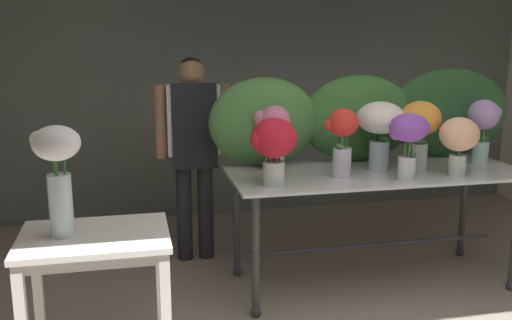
% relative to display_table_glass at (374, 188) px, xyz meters
% --- Properties ---
extents(ground_plane, '(7.78, 7.78, 0.00)m').
position_rel_display_table_glass_xyz_m(ground_plane, '(-0.35, 0.17, -0.70)').
color(ground_plane, gray).
extents(wall_back, '(5.45, 0.12, 2.66)m').
position_rel_display_table_glass_xyz_m(wall_back, '(-0.35, 1.94, 0.63)').
color(wall_back, slate).
rests_on(wall_back, ground).
extents(display_table_glass, '(2.03, 0.85, 0.84)m').
position_rel_display_table_glass_xyz_m(display_table_glass, '(0.00, 0.00, 0.00)').
color(display_table_glass, beige).
rests_on(display_table_glass, ground).
extents(side_table_white, '(0.73, 0.56, 0.79)m').
position_rel_display_table_glass_xyz_m(side_table_white, '(-1.84, -0.79, -0.03)').
color(side_table_white, silver).
rests_on(side_table_white, ground).
extents(florist, '(0.58, 0.24, 1.58)m').
position_rel_display_table_glass_xyz_m(florist, '(-1.17, 0.73, 0.27)').
color(florist, '#232328').
rests_on(florist, ground).
extents(foliage_backdrop, '(2.31, 0.29, 0.67)m').
position_rel_display_table_glass_xyz_m(foliage_backdrop, '(-0.01, 0.31, 0.45)').
color(foliage_backdrop, '#477F3D').
rests_on(foliage_backdrop, display_table_glass).
extents(vase_crimson_carnations, '(0.30, 0.28, 0.42)m').
position_rel_display_table_glass_xyz_m(vase_crimson_carnations, '(-0.78, -0.23, 0.39)').
color(vase_crimson_carnations, silver).
rests_on(vase_crimson_carnations, display_table_glass).
extents(vase_violet_freesia, '(0.27, 0.25, 0.43)m').
position_rel_display_table_glass_xyz_m(vase_violet_freesia, '(0.09, -0.29, 0.42)').
color(vase_violet_freesia, silver).
rests_on(vase_violet_freesia, display_table_glass).
extents(vase_peach_dahlias, '(0.26, 0.26, 0.39)m').
position_rel_display_table_glass_xyz_m(vase_peach_dahlias, '(0.47, -0.26, 0.38)').
color(vase_peach_dahlias, silver).
rests_on(vase_peach_dahlias, display_table_glass).
extents(vase_rosy_anemones, '(0.26, 0.21, 0.45)m').
position_rel_display_table_glass_xyz_m(vase_rosy_anemones, '(-0.69, 0.13, 0.40)').
color(vase_rosy_anemones, silver).
rests_on(vase_rosy_anemones, display_table_glass).
extents(vase_ivory_tulips, '(0.33, 0.33, 0.47)m').
position_rel_display_table_glass_xyz_m(vase_ivory_tulips, '(0.02, 0.01, 0.44)').
color(vase_ivory_tulips, silver).
rests_on(vase_ivory_tulips, display_table_glass).
extents(vase_lilac_snapdragons, '(0.23, 0.22, 0.46)m').
position_rel_display_table_glass_xyz_m(vase_lilac_snapdragons, '(0.83, 0.03, 0.43)').
color(vase_lilac_snapdragons, silver).
rests_on(vase_lilac_snapdragons, display_table_glass).
extents(vase_sunset_ranunculus, '(0.28, 0.28, 0.48)m').
position_rel_display_table_glass_xyz_m(vase_sunset_ranunculus, '(0.29, -0.05, 0.44)').
color(vase_sunset_ranunculus, silver).
rests_on(vase_sunset_ranunculus, display_table_glass).
extents(vase_scarlet_stock, '(0.22, 0.20, 0.45)m').
position_rel_display_table_glass_xyz_m(vase_scarlet_stock, '(-0.29, -0.13, 0.40)').
color(vase_scarlet_stock, silver).
rests_on(vase_scarlet_stock, display_table_glass).
extents(vase_white_roses_tall, '(0.23, 0.23, 0.55)m').
position_rel_display_table_glass_xyz_m(vase_white_roses_tall, '(-1.98, -0.79, 0.43)').
color(vase_white_roses_tall, silver).
rests_on(vase_white_roses_tall, side_table_white).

